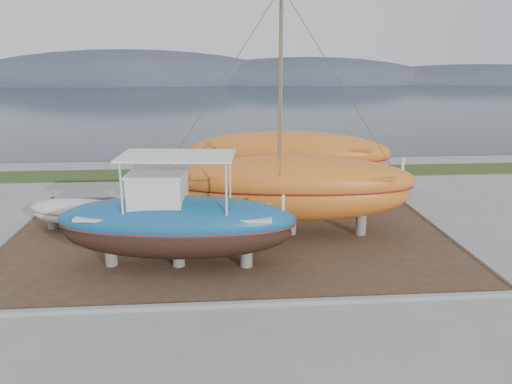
{
  "coord_description": "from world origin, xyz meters",
  "views": [
    {
      "loc": [
        -0.48,
        -15.68,
        7.32
      ],
      "look_at": [
        1.09,
        4.0,
        1.91
      ],
      "focal_mm": 35.0,
      "sensor_mm": 36.0,
      "label": 1
    }
  ],
  "objects_px": {
    "orange_sailboat": "(293,118)",
    "orange_bare_hull": "(289,165)",
    "blue_caique": "(177,212)",
    "white_dinghy": "(79,215)"
  },
  "relations": [
    {
      "from": "orange_sailboat",
      "to": "orange_bare_hull",
      "type": "bearing_deg",
      "value": 88.97
    },
    {
      "from": "blue_caique",
      "to": "orange_sailboat",
      "type": "height_order",
      "value": "orange_sailboat"
    },
    {
      "from": "blue_caique",
      "to": "white_dinghy",
      "type": "height_order",
      "value": "blue_caique"
    },
    {
      "from": "blue_caique",
      "to": "orange_bare_hull",
      "type": "relative_size",
      "value": 0.8
    },
    {
      "from": "white_dinghy",
      "to": "orange_bare_hull",
      "type": "relative_size",
      "value": 0.41
    },
    {
      "from": "white_dinghy",
      "to": "orange_sailboat",
      "type": "relative_size",
      "value": 0.43
    },
    {
      "from": "orange_sailboat",
      "to": "orange_bare_hull",
      "type": "distance_m",
      "value": 6.46
    },
    {
      "from": "white_dinghy",
      "to": "orange_bare_hull",
      "type": "distance_m",
      "value": 10.69
    },
    {
      "from": "blue_caique",
      "to": "orange_bare_hull",
      "type": "height_order",
      "value": "blue_caique"
    },
    {
      "from": "white_dinghy",
      "to": "orange_bare_hull",
      "type": "bearing_deg",
      "value": 37.21
    }
  ]
}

